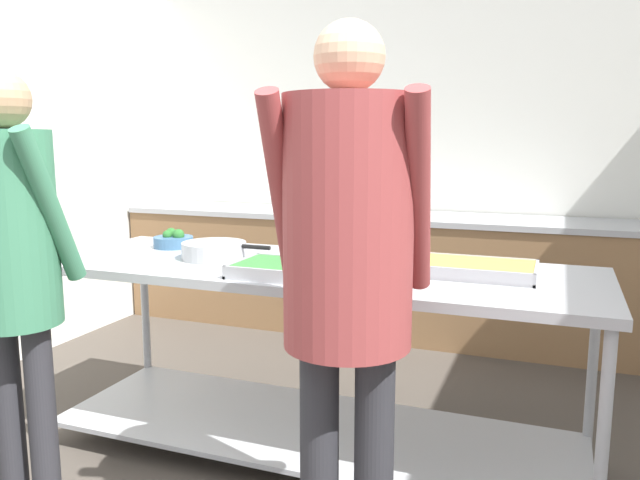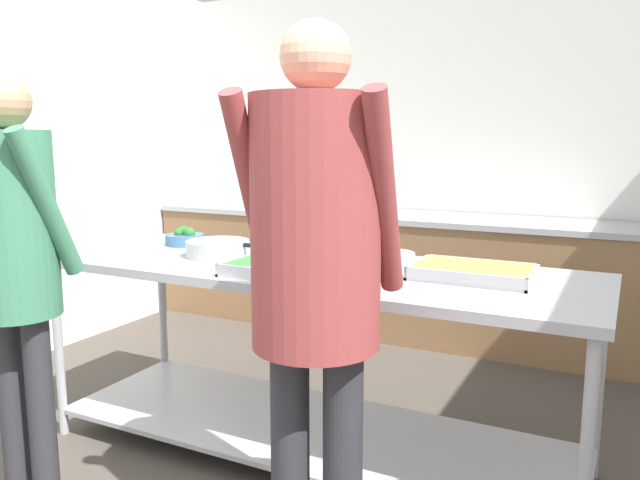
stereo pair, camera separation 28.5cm
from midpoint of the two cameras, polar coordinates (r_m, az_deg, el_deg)
wall_rear at (r=4.92m, az=7.71°, el=7.62°), size 4.67×0.06×2.65m
back_counter at (r=4.67m, az=6.43°, el=-3.24°), size 4.51×0.65×0.91m
serving_counter at (r=2.85m, az=-3.62°, el=-8.12°), size 2.49×0.86×0.90m
broccoli_bowl at (r=3.36m, az=-15.65°, el=-0.06°), size 0.20×0.20×0.10m
sauce_pan at (r=2.99m, az=-12.34°, el=-0.89°), size 0.44×0.30×0.08m
serving_tray_vegetables at (r=2.59m, az=-6.51°, el=-2.72°), size 0.40×0.31×0.05m
plate_stack at (r=2.80m, az=3.55°, el=-1.68°), size 0.24×0.24×0.06m
serving_tray_roast at (r=2.62m, az=11.17°, el=-2.68°), size 0.48×0.31×0.05m
guest_serving_left at (r=1.89m, az=-1.75°, el=-1.46°), size 0.53×0.40×1.80m
guest_serving_right at (r=2.61m, az=-29.20°, el=-0.71°), size 0.45×0.37×1.70m
water_bottle at (r=4.71m, az=-1.28°, el=4.16°), size 0.08×0.08×0.29m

